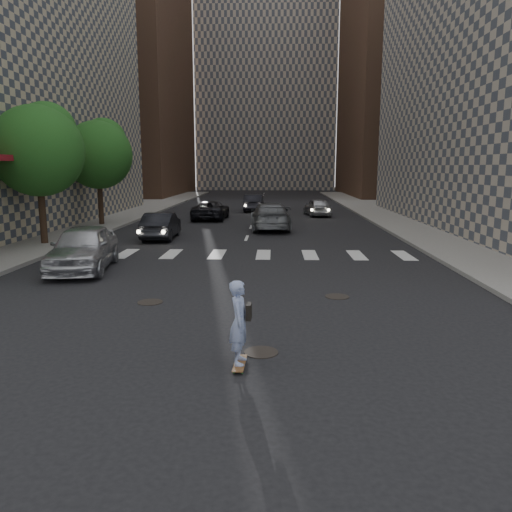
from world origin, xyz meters
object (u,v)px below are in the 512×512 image
(tree_c, at_px, (99,152))
(traffic_car_e, at_px, (254,203))
(silver_sedan, at_px, (83,248))
(traffic_car_d, at_px, (318,207))
(traffic_car_b, at_px, (270,216))
(tree_b, at_px, (40,147))
(traffic_car_a, at_px, (161,226))
(skateboarder, at_px, (240,322))
(traffic_car_c, at_px, (211,210))

(tree_c, distance_m, traffic_car_e, 14.88)
(silver_sedan, bearing_deg, traffic_car_d, 55.91)
(traffic_car_b, bearing_deg, silver_sedan, 57.69)
(tree_c, xyz_separation_m, traffic_car_e, (9.18, 11.04, -3.93))
(tree_b, relative_size, traffic_car_a, 1.56)
(traffic_car_b, relative_size, traffic_car_d, 1.38)
(traffic_car_a, bearing_deg, silver_sedan, 80.24)
(tree_b, bearing_deg, traffic_car_b, 31.78)
(tree_b, bearing_deg, silver_sedan, -54.83)
(skateboarder, xyz_separation_m, traffic_car_d, (3.96, 29.48, -0.19))
(tree_c, relative_size, traffic_car_d, 1.63)
(traffic_car_b, bearing_deg, traffic_car_a, 32.69)
(silver_sedan, bearing_deg, tree_b, 117.50)
(tree_c, bearing_deg, tree_b, -90.00)
(skateboarder, bearing_deg, tree_c, 116.95)
(skateboarder, relative_size, traffic_car_b, 0.30)
(traffic_car_b, bearing_deg, traffic_car_c, -55.79)
(silver_sedan, relative_size, traffic_car_e, 1.12)
(tree_c, height_order, traffic_car_d, tree_c)
(traffic_car_c, relative_size, traffic_car_d, 1.19)
(tree_c, distance_m, traffic_car_c, 8.58)
(traffic_car_c, bearing_deg, skateboarder, 100.15)
(skateboarder, distance_m, traffic_car_d, 29.75)
(skateboarder, distance_m, traffic_car_a, 17.66)
(tree_c, height_order, traffic_car_a, tree_c)
(traffic_car_a, xyz_separation_m, traffic_car_b, (5.67, 4.15, 0.12))
(silver_sedan, distance_m, traffic_car_e, 25.20)
(traffic_car_c, distance_m, traffic_car_e, 7.45)
(traffic_car_c, bearing_deg, traffic_car_b, 129.56)
(traffic_car_b, distance_m, traffic_car_c, 6.99)
(traffic_car_d, bearing_deg, traffic_car_c, 13.49)
(traffic_car_a, relative_size, traffic_car_b, 0.76)
(tree_c, distance_m, traffic_car_a, 8.45)
(traffic_car_a, height_order, traffic_car_e, traffic_car_e)
(tree_b, xyz_separation_m, traffic_car_a, (5.00, 2.46, -3.95))
(traffic_car_b, bearing_deg, tree_c, -10.98)
(traffic_car_c, bearing_deg, silver_sedan, 84.00)
(tree_c, bearing_deg, traffic_car_e, 50.25)
(skateboarder, bearing_deg, tree_b, 127.82)
(tree_b, relative_size, traffic_car_c, 1.37)
(skateboarder, relative_size, traffic_car_a, 0.40)
(skateboarder, bearing_deg, traffic_car_c, 100.64)
(traffic_car_b, bearing_deg, tree_b, 28.24)
(traffic_car_a, xyz_separation_m, traffic_car_e, (4.18, 16.58, 0.02))
(tree_c, distance_m, skateboarder, 24.92)
(skateboarder, distance_m, traffic_car_e, 33.45)
(tree_c, xyz_separation_m, traffic_car_a, (5.00, -5.54, -3.95))
(tree_b, bearing_deg, traffic_car_a, 26.17)
(traffic_car_a, height_order, traffic_car_d, traffic_car_a)
(tree_b, height_order, traffic_car_c, tree_b)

